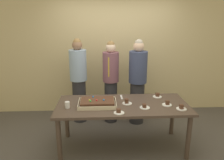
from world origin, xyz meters
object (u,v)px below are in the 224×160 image
Objects in this scene: plated_slice_center_front at (181,108)px; drink_cup_nearest at (67,105)px; sheet_cake at (97,103)px; cake_server_utensil at (121,97)px; plated_slice_far_right at (157,96)px; party_table at (122,109)px; plated_slice_near_right at (145,107)px; plated_slice_far_left at (127,102)px; plated_slice_center_back at (167,104)px; person_serving_front at (79,80)px; person_striped_tie_right at (111,81)px; person_green_shirt_behind at (138,81)px; plated_slice_near_left at (119,112)px.

drink_cup_nearest is (-1.68, 0.13, 0.03)m from plated_slice_center_front.
cake_server_utensil is (0.40, 0.33, -0.04)m from sheet_cake.
plated_slice_far_right is 0.75× the size of cake_server_utensil.
party_table is 13.62× the size of plated_slice_near_right.
plated_slice_far_left is 1.00× the size of plated_slice_center_back.
plated_slice_near_right is (0.31, -0.17, 0.10)m from party_table.
person_serving_front is (-0.38, 1.05, 0.08)m from sheet_cake.
person_striped_tie_right is at bearing 102.19° from plated_slice_far_left.
plated_slice_near_left is at bearing 19.22° from person_green_shirt_behind.
plated_slice_center_back is 0.77m from cake_server_utensil.
party_table is 13.62× the size of plated_slice_far_left.
plated_slice_near_right is at bearing -28.52° from party_table.
person_serving_front is 1.00× the size of person_green_shirt_behind.
party_table is 0.32m from cake_server_utensil.
plated_slice_center_back is 0.09× the size of person_serving_front.
plated_slice_near_right is at bearing 22.06° from plated_slice_near_left.
sheet_cake is 0.52m from cake_server_utensil.
plated_slice_center_front reaches higher than plated_slice_near_left.
plated_slice_near_left is 1.00× the size of plated_slice_near_right.
person_serving_front is at bearing 141.90° from plated_slice_center_front.
person_striped_tie_right is (-0.76, 0.67, 0.08)m from plated_slice_far_right.
plated_slice_center_front is 1.50× the size of drink_cup_nearest.
plated_slice_near_left is 1.00× the size of plated_slice_far_right.
person_serving_front is at bearing 152.43° from plated_slice_far_right.
drink_cup_nearest is at bearing -172.02° from plated_slice_far_left.
party_table is 1.22× the size of person_green_shirt_behind.
person_striped_tie_right is at bearing 111.67° from plated_slice_near_right.
plated_slice_far_right is 0.65m from person_green_shirt_behind.
plated_slice_near_left is 1.50× the size of drink_cup_nearest.
plated_slice_far_left is 0.93m from person_green_shirt_behind.
party_table is 0.98m from person_green_shirt_behind.
drink_cup_nearest is at bearing 163.75° from plated_slice_near_left.
plated_slice_far_left is (0.46, 0.04, -0.02)m from sheet_cake.
party_table is at bearing -169.38° from plated_slice_far_left.
person_striped_tie_right is at bearing 98.11° from party_table.
plated_slice_far_right is 1.57m from person_serving_front.
plated_slice_far_right is at bearing 62.88° from person_striped_tie_right.
plated_slice_near_left is 0.95m from plated_slice_far_right.
person_green_shirt_behind is at bearing 49.77° from sheet_cake.
sheet_cake is 1.26m from plated_slice_center_front.
plated_slice_near_left is 0.09× the size of person_serving_front.
person_green_shirt_behind is (1.15, -0.13, -0.01)m from person_serving_front.
plated_slice_far_right is (1.02, 0.32, -0.02)m from sheet_cake.
plated_slice_far_left is at bearing 10.62° from party_table.
plated_slice_near_left reaches higher than cake_server_utensil.
plated_slice_near_left is 0.81m from plated_slice_center_back.
plated_slice_far_right is at bearing 17.51° from sheet_cake.
sheet_cake is 0.46m from plated_slice_far_left.
cake_server_utensil is at bearing 100.99° from plated_slice_far_left.
person_green_shirt_behind is (-0.47, 1.13, 0.09)m from plated_slice_center_front.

